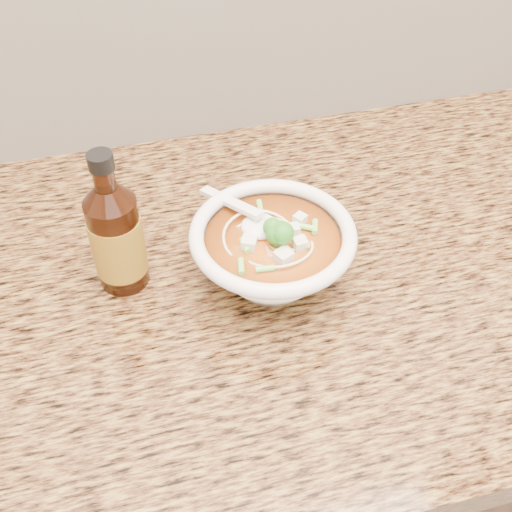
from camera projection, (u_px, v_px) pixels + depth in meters
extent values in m
cube|color=black|center=(310.00, 437.00, 1.16)|extent=(4.00, 0.65, 0.86)
cube|color=olive|center=(330.00, 264.00, 0.84)|extent=(4.00, 0.68, 0.04)
cylinder|color=white|center=(272.00, 279.00, 0.79)|extent=(0.08, 0.08, 0.01)
torus|color=white|center=(273.00, 234.00, 0.73)|extent=(0.19, 0.19, 0.02)
torus|color=beige|center=(268.00, 234.00, 0.74)|extent=(0.08, 0.08, 0.00)
torus|color=beige|center=(286.00, 242.00, 0.74)|extent=(0.10, 0.10, 0.00)
torus|color=beige|center=(273.00, 232.00, 0.75)|extent=(0.11, 0.11, 0.00)
torus|color=beige|center=(272.00, 250.00, 0.73)|extent=(0.09, 0.09, 0.00)
torus|color=beige|center=(291.00, 250.00, 0.73)|extent=(0.14, 0.14, 0.00)
torus|color=beige|center=(280.00, 252.00, 0.73)|extent=(0.05, 0.05, 0.00)
torus|color=beige|center=(265.00, 255.00, 0.73)|extent=(0.09, 0.09, 0.00)
torus|color=beige|center=(286.00, 242.00, 0.75)|extent=(0.12, 0.12, 0.00)
torus|color=beige|center=(278.00, 245.00, 0.75)|extent=(0.12, 0.12, 0.00)
cube|color=silver|center=(236.00, 220.00, 0.75)|extent=(0.02, 0.02, 0.02)
cube|color=silver|center=(311.00, 233.00, 0.74)|extent=(0.02, 0.02, 0.01)
cube|color=silver|center=(255.00, 252.00, 0.72)|extent=(0.01, 0.01, 0.01)
cube|color=silver|center=(281.00, 216.00, 0.76)|extent=(0.02, 0.02, 0.01)
cube|color=silver|center=(244.00, 222.00, 0.75)|extent=(0.02, 0.02, 0.01)
cube|color=silver|center=(234.00, 230.00, 0.74)|extent=(0.02, 0.02, 0.01)
cube|color=silver|center=(230.00, 220.00, 0.75)|extent=(0.02, 0.02, 0.02)
ellipsoid|color=#196014|center=(280.00, 232.00, 0.72)|extent=(0.04, 0.04, 0.03)
cylinder|color=#7BDB54|center=(292.00, 268.00, 0.70)|extent=(0.01, 0.02, 0.01)
cylinder|color=#7BDB54|center=(299.00, 240.00, 0.73)|extent=(0.01, 0.02, 0.01)
cylinder|color=#7BDB54|center=(307.00, 232.00, 0.74)|extent=(0.02, 0.02, 0.01)
cylinder|color=#7BDB54|center=(243.00, 214.00, 0.76)|extent=(0.02, 0.01, 0.01)
cylinder|color=#7BDB54|center=(253.00, 242.00, 0.73)|extent=(0.01, 0.02, 0.01)
cylinder|color=#7BDB54|center=(304.00, 231.00, 0.74)|extent=(0.01, 0.02, 0.01)
cylinder|color=#7BDB54|center=(240.00, 226.00, 0.75)|extent=(0.02, 0.02, 0.01)
cylinder|color=#7BDB54|center=(314.00, 242.00, 0.73)|extent=(0.02, 0.01, 0.01)
ellipsoid|color=white|center=(260.00, 226.00, 0.75)|extent=(0.04, 0.04, 0.02)
cube|color=white|center=(231.00, 202.00, 0.77)|extent=(0.06, 0.10, 0.03)
cylinder|color=#371507|center=(118.00, 243.00, 0.75)|extent=(0.07, 0.07, 0.12)
cylinder|color=#371507|center=(104.00, 178.00, 0.68)|extent=(0.03, 0.03, 0.03)
cylinder|color=black|center=(100.00, 161.00, 0.67)|extent=(0.03, 0.03, 0.02)
cylinder|color=red|center=(118.00, 244.00, 0.75)|extent=(0.07, 0.07, 0.08)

